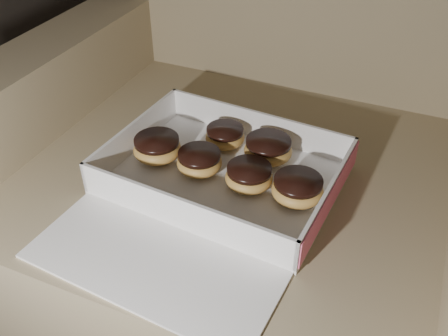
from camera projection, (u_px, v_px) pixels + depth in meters
armchair at (254, 194)px, 1.07m from camera, size 1.00×0.85×1.05m
bakery_box at (214, 188)px, 0.85m from camera, size 0.42×0.48×0.07m
donut_a at (298, 189)px, 0.82m from camera, size 0.09×0.09×0.04m
donut_b at (249, 176)px, 0.85m from camera, size 0.08×0.08×0.04m
donut_c at (268, 149)px, 0.91m from camera, size 0.09×0.09×0.04m
donut_d at (199, 161)px, 0.89m from camera, size 0.08×0.08×0.04m
donut_e at (157, 148)px, 0.92m from camera, size 0.09×0.09×0.04m
donut_f at (225, 136)px, 0.95m from camera, size 0.08×0.08×0.04m
crumb_a at (244, 192)px, 0.85m from camera, size 0.01×0.01×0.00m
crumb_b at (125, 193)px, 0.85m from camera, size 0.01×0.01×0.00m
crumb_c at (199, 174)px, 0.89m from camera, size 0.01×0.01×0.00m
crumb_d at (289, 255)px, 0.73m from camera, size 0.01×0.01×0.00m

